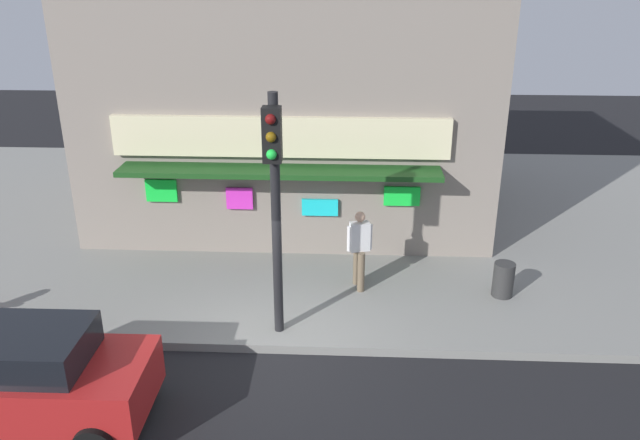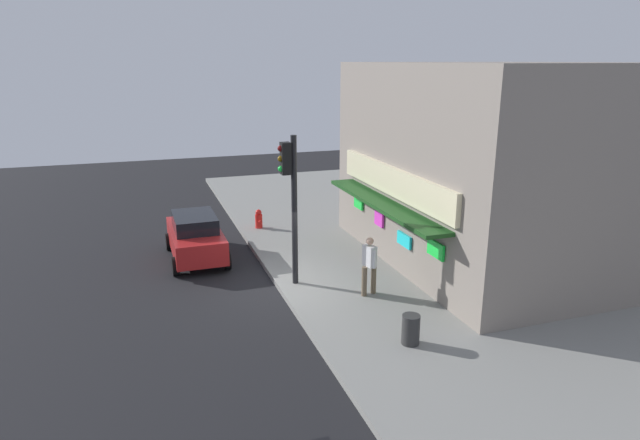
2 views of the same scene
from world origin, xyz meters
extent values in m
plane|color=black|center=(0.00, 0.00, 0.00)|extent=(51.08, 51.08, 0.00)
cube|color=gray|center=(0.00, 6.57, 0.09)|extent=(34.05, 13.14, 0.18)
cube|color=gray|center=(-0.23, 7.86, 3.51)|extent=(10.20, 7.59, 6.68)
cube|color=beige|center=(-0.23, 3.98, 3.14)|extent=(7.75, 0.16, 0.93)
cube|color=#194719|center=(-0.23, 3.63, 2.43)|extent=(7.34, 0.90, 0.12)
cube|color=#19E53F|center=(-3.10, 4.00, 1.79)|extent=(0.75, 0.08, 0.55)
cube|color=#E533CC|center=(-1.24, 4.00, 1.62)|extent=(0.63, 0.08, 0.53)
cube|color=#19D8E5|center=(0.68, 4.00, 1.43)|extent=(0.86, 0.08, 0.41)
cube|color=#19E53F|center=(2.60, 4.00, 1.74)|extent=(0.85, 0.08, 0.46)
cylinder|color=black|center=(0.05, 0.57, 2.50)|extent=(0.18, 0.18, 4.64)
cube|color=black|center=(0.05, 0.32, 4.14)|extent=(0.32, 0.28, 0.95)
sphere|color=maroon|center=(0.05, 0.17, 4.44)|extent=(0.18, 0.18, 0.18)
sphere|color=brown|center=(0.05, 0.17, 4.14)|extent=(0.18, 0.18, 0.18)
sphere|color=#1ED83F|center=(0.05, 0.17, 3.84)|extent=(0.18, 0.18, 0.18)
cylinder|color=#2D2D2D|center=(4.69, 2.17, 0.56)|extent=(0.45, 0.45, 0.76)
cylinder|color=brown|center=(1.65, 2.23, 0.63)|extent=(0.20, 0.20, 0.90)
cylinder|color=brown|center=(1.56, 2.57, 0.63)|extent=(0.20, 0.20, 0.90)
cube|color=silver|center=(1.61, 2.40, 1.40)|extent=(0.46, 0.34, 0.63)
sphere|color=tan|center=(1.61, 2.40, 1.85)|extent=(0.22, 0.22, 0.22)
cylinder|color=silver|center=(1.83, 2.46, 1.36)|extent=(0.12, 0.12, 0.57)
cylinder|color=silver|center=(1.39, 2.34, 1.36)|extent=(0.12, 0.12, 0.57)
cube|color=#AD1E1E|center=(-3.65, -2.07, 0.72)|extent=(3.93, 1.75, 0.81)
cube|color=black|center=(-3.65, -2.07, 1.39)|extent=(2.13, 1.46, 0.53)
cylinder|color=black|center=(-2.28, -1.20, 0.32)|extent=(0.64, 0.23, 0.64)
camera|label=1|loc=(1.36, -10.02, 6.84)|focal=35.59mm
camera|label=2|loc=(15.60, -3.88, 6.92)|focal=31.03mm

